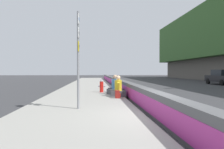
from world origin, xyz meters
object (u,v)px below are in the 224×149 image
at_px(route_sign_post, 78,52).
at_px(seated_person_rear, 114,87).
at_px(seated_person_middle, 115,88).
at_px(fire_hydrant, 102,85).
at_px(parked_car_fourth, 222,77).
at_px(backpack, 118,94).
at_px(seated_person_foreground, 118,90).

height_order(route_sign_post, seated_person_rear, route_sign_post).
bearing_deg(seated_person_middle, fire_hydrant, 30.12).
distance_m(seated_person_rear, parked_car_fourth, 16.27).
xyz_separation_m(fire_hydrant, backpack, (-3.26, -0.73, -0.25)).
xyz_separation_m(seated_person_foreground, seated_person_rear, (2.25, 0.01, -0.03)).
relative_size(seated_person_foreground, backpack, 2.89).
distance_m(route_sign_post, seated_person_foreground, 4.75).
distance_m(fire_hydrant, parked_car_fourth, 16.84).
bearing_deg(fire_hydrant, backpack, -167.46).
bearing_deg(backpack, fire_hydrant, 12.54).
bearing_deg(route_sign_post, parked_car_fourth, -43.30).
xyz_separation_m(fire_hydrant, seated_person_middle, (-1.35, -0.78, -0.08)).
bearing_deg(seated_person_foreground, route_sign_post, 154.53).
xyz_separation_m(seated_person_middle, parked_car_fourth, (10.82, -13.14, 0.36)).
bearing_deg(seated_person_rear, seated_person_foreground, -179.65).
bearing_deg(route_sign_post, backpack, -29.30).
relative_size(fire_hydrant, seated_person_rear, 0.82).
height_order(backpack, parked_car_fourth, parked_car_fourth).
relative_size(seated_person_middle, backpack, 2.94).
xyz_separation_m(route_sign_post, seated_person_middle, (5.08, -1.84, -1.73)).
height_order(seated_person_foreground, parked_car_fourth, parked_car_fourth).
bearing_deg(backpack, seated_person_rear, -2.01).
relative_size(seated_person_rear, parked_car_fourth, 0.24).
distance_m(route_sign_post, backpack, 4.10).
bearing_deg(parked_car_fourth, backpack, 133.96).
bearing_deg(backpack, seated_person_foreground, -8.43).
bearing_deg(seated_person_rear, seated_person_middle, 177.58).
distance_m(seated_person_middle, backpack, 1.92).
bearing_deg(fire_hydrant, parked_car_fourth, -55.80).
height_order(fire_hydrant, seated_person_middle, seated_person_middle).
bearing_deg(fire_hydrant, seated_person_rear, -102.79).
bearing_deg(fire_hydrant, seated_person_foreground, -160.86).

